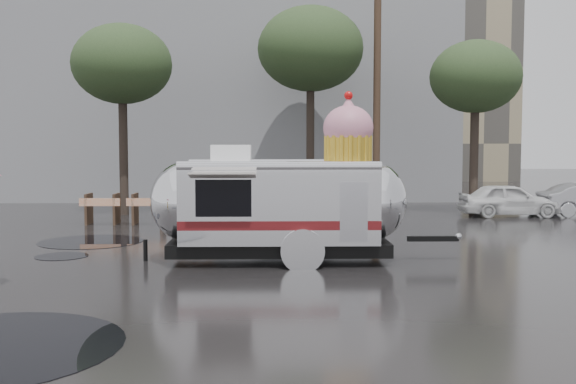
{
  "coord_description": "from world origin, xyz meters",
  "views": [
    {
      "loc": [
        -1.55,
        -11.93,
        2.57
      ],
      "look_at": [
        -1.19,
        2.94,
        1.53
      ],
      "focal_mm": 42.0,
      "sensor_mm": 36.0,
      "label": 1
    }
  ],
  "objects": [
    {
      "name": "airstream_trailer",
      "position": [
        -1.3,
        2.94,
        1.34
      ],
      "size": [
        7.11,
        2.69,
        3.83
      ],
      "rotation": [
        0.0,
        0.0,
        -0.0
      ],
      "color": "silver",
      "rests_on": "ground"
    },
    {
      "name": "tree_left",
      "position": [
        -7.0,
        13.0,
        5.48
      ],
      "size": [
        3.64,
        3.64,
        6.95
      ],
      "color": "#382D26",
      "rests_on": "ground"
    },
    {
      "name": "tree_right",
      "position": [
        6.0,
        13.0,
        5.06
      ],
      "size": [
        3.36,
        3.36,
        6.42
      ],
      "color": "#382D26",
      "rests_on": "ground"
    },
    {
      "name": "puddles",
      "position": [
        -4.07,
        0.24,
        0.0
      ],
      "size": [
        14.72,
        12.58,
        0.01
      ],
      "color": "black",
      "rests_on": "ground"
    },
    {
      "name": "tree_mid",
      "position": [
        0.0,
        15.0,
        6.34
      ],
      "size": [
        4.2,
        4.2,
        8.03
      ],
      "color": "#382D26",
      "rests_on": "ground"
    },
    {
      "name": "barricade_row",
      "position": [
        -5.55,
        9.96,
        0.52
      ],
      "size": [
        4.3,
        0.8,
        1.0
      ],
      "color": "#473323",
      "rests_on": "ground"
    },
    {
      "name": "grey_building",
      "position": [
        -4.0,
        24.0,
        6.5
      ],
      "size": [
        22.0,
        12.0,
        13.0
      ],
      "primitive_type": "cube",
      "color": "slate",
      "rests_on": "ground"
    },
    {
      "name": "utility_pole",
      "position": [
        2.5,
        14.0,
        4.62
      ],
      "size": [
        1.6,
        0.28,
        9.0
      ],
      "color": "#473323",
      "rests_on": "ground"
    },
    {
      "name": "ground",
      "position": [
        0.0,
        0.0,
        0.0
      ],
      "size": [
        120.0,
        120.0,
        0.0
      ],
      "primitive_type": "plane",
      "color": "black",
      "rests_on": "ground"
    }
  ]
}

